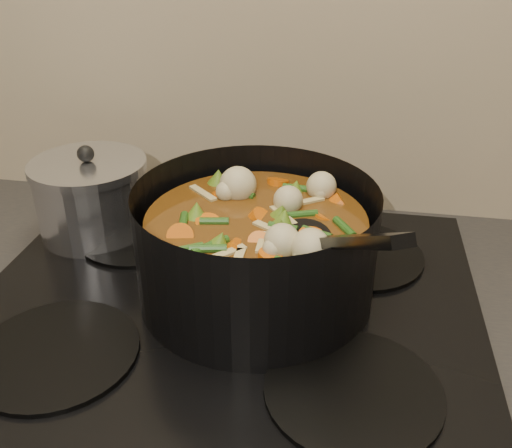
# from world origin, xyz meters

# --- Properties ---
(stovetop) EXTENTS (0.62, 0.54, 0.03)m
(stovetop) POSITION_xyz_m (0.00, 1.93, 0.92)
(stovetop) COLOR black
(stovetop) RESTS_ON counter
(stockpot) EXTENTS (0.35, 0.38, 0.21)m
(stockpot) POSITION_xyz_m (0.04, 1.95, 1.00)
(stockpot) COLOR black
(stockpot) RESTS_ON stovetop
(saucepan) EXTENTS (0.17, 0.17, 0.14)m
(saucepan) POSITION_xyz_m (-0.23, 2.07, 0.99)
(saucepan) COLOR silver
(saucepan) RESTS_ON stovetop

